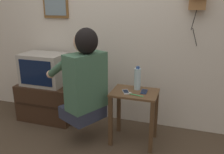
{
  "coord_description": "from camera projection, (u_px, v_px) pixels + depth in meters",
  "views": [
    {
      "loc": [
        0.83,
        -1.63,
        1.51
      ],
      "look_at": [
        0.09,
        0.62,
        0.75
      ],
      "focal_mm": 38.0,
      "sensor_mm": 36.0,
      "label": 1
    }
  ],
  "objects": [
    {
      "name": "wall_back",
      "position": [
        119.0,
        22.0,
        2.85
      ],
      "size": [
        6.8,
        0.05,
        2.55
      ],
      "color": "beige",
      "rests_on": "ground_plane"
    },
    {
      "name": "water_bottle",
      "position": [
        137.0,
        79.0,
        2.55
      ],
      "size": [
        0.07,
        0.07,
        0.26
      ],
      "color": "silver",
      "rests_on": "side_table"
    },
    {
      "name": "television",
      "position": [
        44.0,
        69.0,
        3.03
      ],
      "size": [
        0.54,
        0.37,
        0.4
      ],
      "color": "#ADA89E",
      "rests_on": "tv_stand"
    },
    {
      "name": "cell_phone_spare",
      "position": [
        144.0,
        92.0,
        2.5
      ],
      "size": [
        0.06,
        0.13,
        0.01
      ],
      "rotation": [
        0.0,
        0.0,
        0.04
      ],
      "color": "navy",
      "rests_on": "side_table"
    },
    {
      "name": "side_table",
      "position": [
        134.0,
        105.0,
        2.56
      ],
      "size": [
        0.49,
        0.37,
        0.6
      ],
      "color": "brown",
      "rests_on": "ground_plane"
    },
    {
      "name": "person",
      "position": [
        84.0,
        78.0,
        2.45
      ],
      "size": [
        0.66,
        0.61,
        0.99
      ],
      "rotation": [
        0.0,
        0.0,
        1.1
      ],
      "color": "#2D3347",
      "rests_on": "ground_plane"
    },
    {
      "name": "cell_phone_held",
      "position": [
        126.0,
        92.0,
        2.5
      ],
      "size": [
        0.11,
        0.14,
        0.01
      ],
      "rotation": [
        0.0,
        0.0,
        0.47
      ],
      "color": "silver",
      "rests_on": "side_table"
    },
    {
      "name": "tv_stand",
      "position": [
        49.0,
        101.0,
        3.16
      ],
      "size": [
        0.73,
        0.46,
        0.48
      ],
      "color": "#382316",
      "rests_on": "ground_plane"
    },
    {
      "name": "toothbrush",
      "position": [
        135.0,
        95.0,
        2.42
      ],
      "size": [
        0.16,
        0.04,
        0.02
      ],
      "rotation": [
        0.0,
        0.0,
        1.37
      ],
      "color": "#4CBF66",
      "rests_on": "side_table"
    }
  ]
}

